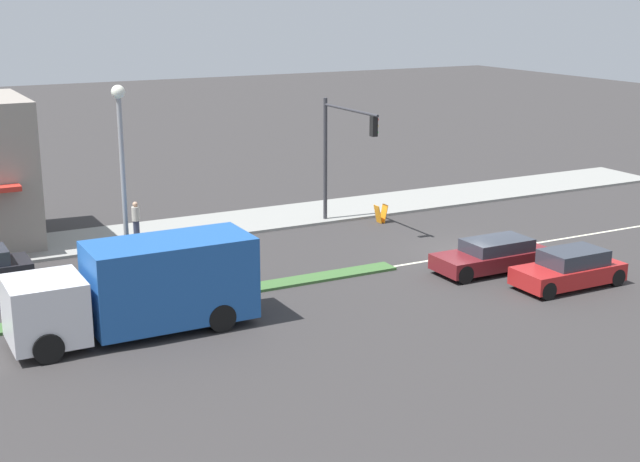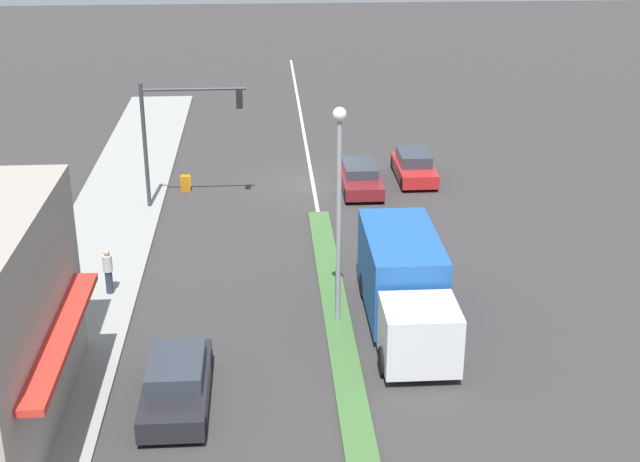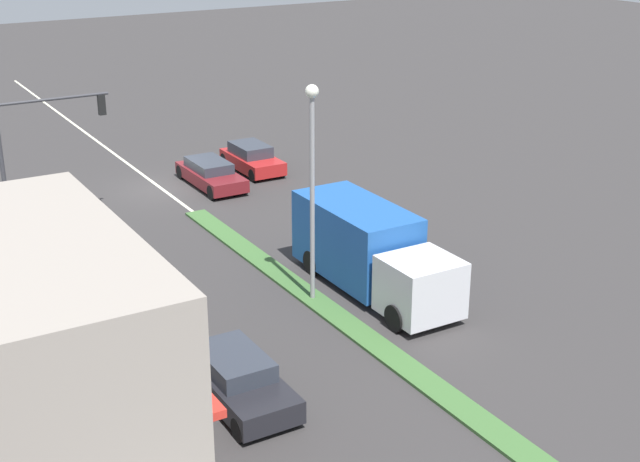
{
  "view_description": "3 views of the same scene",
  "coord_description": "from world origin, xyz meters",
  "px_view_note": "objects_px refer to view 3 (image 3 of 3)",
  "views": [
    {
      "loc": [
        -27.82,
        21.83,
        10.21
      ],
      "look_at": [
        -0.3,
        7.24,
        1.92
      ],
      "focal_mm": 50.0,
      "sensor_mm": 36.0,
      "label": 1
    },
    {
      "loc": [
        2.36,
        40.8,
        14.28
      ],
      "look_at": [
        0.28,
        9.46,
        1.41
      ],
      "focal_mm": 50.0,
      "sensor_mm": 36.0,
      "label": 2
    },
    {
      "loc": [
        13.88,
        38.3,
        13.11
      ],
      "look_at": [
        -1.68,
        11.92,
        1.44
      ],
      "focal_mm": 50.0,
      "sensor_mm": 36.0,
      "label": 3
    }
  ],
  "objects_px": {
    "pedestrian": "(57,296)",
    "hatchback_red": "(252,158)",
    "delivery_truck": "(370,250)",
    "traffic_signal_main": "(36,139)",
    "sedan_maroon": "(211,174)",
    "street_lamp": "(312,167)",
    "warning_aframe_sign": "(34,206)",
    "sedan_dark": "(237,378)"
  },
  "relations": [
    {
      "from": "pedestrian",
      "to": "delivery_truck",
      "type": "bearing_deg",
      "value": 164.59
    },
    {
      "from": "warning_aframe_sign",
      "to": "sedan_dark",
      "type": "xyz_separation_m",
      "value": [
        -1.08,
        18.05,
        0.22
      ]
    },
    {
      "from": "sedan_maroon",
      "to": "hatchback_red",
      "type": "xyz_separation_m",
      "value": [
        -2.8,
        -1.23,
        0.04
      ]
    },
    {
      "from": "delivery_truck",
      "to": "hatchback_red",
      "type": "height_order",
      "value": "delivery_truck"
    },
    {
      "from": "street_lamp",
      "to": "sedan_dark",
      "type": "relative_size",
      "value": 1.66
    },
    {
      "from": "street_lamp",
      "to": "hatchback_red",
      "type": "relative_size",
      "value": 1.8
    },
    {
      "from": "traffic_signal_main",
      "to": "delivery_truck",
      "type": "distance_m",
      "value": 14.53
    },
    {
      "from": "pedestrian",
      "to": "warning_aframe_sign",
      "type": "bearing_deg",
      "value": -99.82
    },
    {
      "from": "warning_aframe_sign",
      "to": "sedan_maroon",
      "type": "distance_m",
      "value": 8.29
    },
    {
      "from": "delivery_truck",
      "to": "traffic_signal_main",
      "type": "bearing_deg",
      "value": -54.46
    },
    {
      "from": "sedan_maroon",
      "to": "pedestrian",
      "type": "bearing_deg",
      "value": 46.83
    },
    {
      "from": "warning_aframe_sign",
      "to": "sedan_maroon",
      "type": "relative_size",
      "value": 0.18
    },
    {
      "from": "delivery_truck",
      "to": "sedan_maroon",
      "type": "relative_size",
      "value": 1.63
    },
    {
      "from": "pedestrian",
      "to": "sedan_dark",
      "type": "xyz_separation_m",
      "value": [
        -2.98,
        7.09,
        -0.36
      ]
    },
    {
      "from": "warning_aframe_sign",
      "to": "street_lamp",
      "type": "bearing_deg",
      "value": 114.13
    },
    {
      "from": "traffic_signal_main",
      "to": "pedestrian",
      "type": "bearing_deg",
      "value": 78.16
    },
    {
      "from": "traffic_signal_main",
      "to": "sedan_maroon",
      "type": "bearing_deg",
      "value": -166.47
    },
    {
      "from": "hatchback_red",
      "to": "sedan_maroon",
      "type": "bearing_deg",
      "value": 23.76
    },
    {
      "from": "pedestrian",
      "to": "warning_aframe_sign",
      "type": "relative_size",
      "value": 2.0
    },
    {
      "from": "street_lamp",
      "to": "sedan_maroon",
      "type": "bearing_deg",
      "value": -99.28
    },
    {
      "from": "pedestrian",
      "to": "hatchback_red",
      "type": "xyz_separation_m",
      "value": [
        -12.98,
        -12.08,
        -0.36
      ]
    },
    {
      "from": "street_lamp",
      "to": "warning_aframe_sign",
      "type": "distance_m",
      "value": 15.5
    },
    {
      "from": "warning_aframe_sign",
      "to": "sedan_dark",
      "type": "distance_m",
      "value": 18.08
    },
    {
      "from": "street_lamp",
      "to": "sedan_maroon",
      "type": "height_order",
      "value": "street_lamp"
    },
    {
      "from": "traffic_signal_main",
      "to": "sedan_dark",
      "type": "bearing_deg",
      "value": 94.04
    },
    {
      "from": "street_lamp",
      "to": "sedan_dark",
      "type": "xyz_separation_m",
      "value": [
        5.0,
        4.47,
        -4.13
      ]
    },
    {
      "from": "street_lamp",
      "to": "delivery_truck",
      "type": "relative_size",
      "value": 0.98
    },
    {
      "from": "pedestrian",
      "to": "sedan_dark",
      "type": "relative_size",
      "value": 0.38
    },
    {
      "from": "hatchback_red",
      "to": "sedan_dark",
      "type": "distance_m",
      "value": 21.62
    },
    {
      "from": "street_lamp",
      "to": "hatchback_red",
      "type": "xyz_separation_m",
      "value": [
        -5.0,
        -14.7,
        -4.14
      ]
    },
    {
      "from": "delivery_truck",
      "to": "street_lamp",
      "type": "bearing_deg",
      "value": -4.91
    },
    {
      "from": "pedestrian",
      "to": "hatchback_red",
      "type": "height_order",
      "value": "pedestrian"
    },
    {
      "from": "sedan_dark",
      "to": "pedestrian",
      "type": "bearing_deg",
      "value": -67.19
    },
    {
      "from": "traffic_signal_main",
      "to": "warning_aframe_sign",
      "type": "distance_m",
      "value": 4.07
    },
    {
      "from": "delivery_truck",
      "to": "sedan_dark",
      "type": "relative_size",
      "value": 1.69
    },
    {
      "from": "pedestrian",
      "to": "sedan_maroon",
      "type": "relative_size",
      "value": 0.36
    },
    {
      "from": "street_lamp",
      "to": "sedan_dark",
      "type": "distance_m",
      "value": 7.88
    },
    {
      "from": "pedestrian",
      "to": "sedan_maroon",
      "type": "distance_m",
      "value": 14.88
    },
    {
      "from": "traffic_signal_main",
      "to": "street_lamp",
      "type": "xyz_separation_m",
      "value": [
        -6.12,
        11.46,
        0.88
      ]
    },
    {
      "from": "pedestrian",
      "to": "hatchback_red",
      "type": "distance_m",
      "value": 17.74
    },
    {
      "from": "hatchback_red",
      "to": "warning_aframe_sign",
      "type": "bearing_deg",
      "value": 5.78
    },
    {
      "from": "traffic_signal_main",
      "to": "street_lamp",
      "type": "relative_size",
      "value": 0.76
    }
  ]
}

